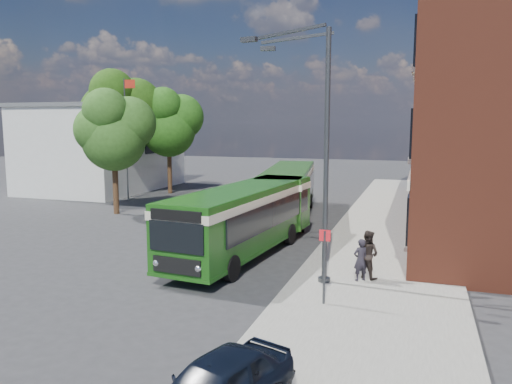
% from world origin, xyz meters
% --- Properties ---
extents(ground, '(120.00, 120.00, 0.00)m').
position_xyz_m(ground, '(0.00, 0.00, 0.00)').
color(ground, '#2B2B2E').
rests_on(ground, ground).
extents(pavement, '(6.00, 48.00, 0.15)m').
position_xyz_m(pavement, '(7.00, 8.00, 0.07)').
color(pavement, gray).
rests_on(pavement, ground).
extents(kerb_line, '(0.12, 48.00, 0.01)m').
position_xyz_m(kerb_line, '(3.95, 8.00, 0.01)').
color(kerb_line, beige).
rests_on(kerb_line, ground).
extents(white_building, '(9.40, 13.40, 7.30)m').
position_xyz_m(white_building, '(-18.00, 18.00, 3.66)').
color(white_building, silver).
rests_on(white_building, ground).
extents(flagpole, '(0.95, 0.10, 9.00)m').
position_xyz_m(flagpole, '(-12.45, 13.00, 4.94)').
color(flagpole, '#35383A').
rests_on(flagpole, ground).
extents(street_lamp, '(2.96, 2.38, 9.00)m').
position_xyz_m(street_lamp, '(4.84, -2.00, 4.79)').
color(street_lamp, '#35383A').
rests_on(street_lamp, ground).
extents(bus_stop_sign, '(0.35, 0.08, 2.52)m').
position_xyz_m(bus_stop_sign, '(5.60, -4.20, 1.51)').
color(bus_stop_sign, '#35383A').
rests_on(bus_stop_sign, ground).
extents(bus_front, '(3.63, 11.17, 3.02)m').
position_xyz_m(bus_front, '(1.07, 1.07, 1.83)').
color(bus_front, '#174C11').
rests_on(bus_front, ground).
extents(bus_rear, '(4.45, 12.67, 3.02)m').
position_xyz_m(bus_rear, '(0.60, 10.42, 1.83)').
color(bus_rear, '#204C16').
rests_on(bus_rear, ground).
extents(pedestrian_a, '(0.67, 0.64, 1.55)m').
position_xyz_m(pedestrian_a, '(6.42, -1.50, 0.92)').
color(pedestrian_a, black).
rests_on(pedestrian_a, pavement).
extents(pedestrian_b, '(1.08, 1.01, 1.78)m').
position_xyz_m(pedestrian_b, '(6.62, -1.07, 1.04)').
color(pedestrian_b, black).
rests_on(pedestrian_b, pavement).
extents(tree_left, '(4.69, 4.46, 7.92)m').
position_xyz_m(tree_left, '(-10.07, 7.90, 5.38)').
color(tree_left, '#341E12').
rests_on(tree_left, ground).
extents(tree_mid, '(5.86, 5.57, 9.90)m').
position_xyz_m(tree_mid, '(-14.27, 15.06, 6.72)').
color(tree_mid, '#341E12').
rests_on(tree_mid, ground).
extents(tree_right, '(5.11, 4.85, 8.62)m').
position_xyz_m(tree_right, '(-11.28, 17.40, 5.85)').
color(tree_right, '#341E12').
rests_on(tree_right, ground).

